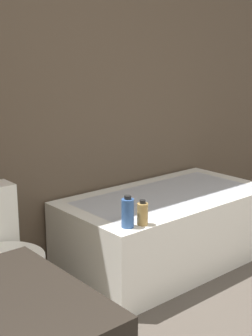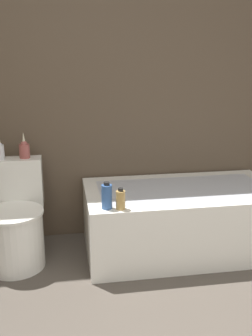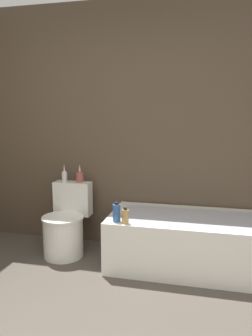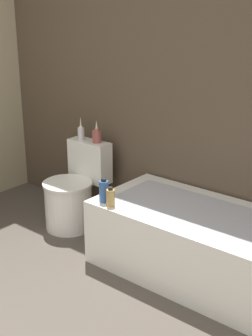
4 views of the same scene
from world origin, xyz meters
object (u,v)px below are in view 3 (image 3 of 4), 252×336
object	(u,v)px
bathtub	(185,241)
vase_silver	(80,176)
shampoo_bottle_tall	(117,213)
toilet	(66,227)
shampoo_bottle_short	(125,216)
vase_gold	(64,176)

from	to	relation	value
bathtub	vase_silver	size ratio (longest dim) A/B	7.41
shampoo_bottle_tall	toilet	bearing A→B (deg)	154.49
bathtub	shampoo_bottle_tall	size ratio (longest dim) A/B	8.04
bathtub	shampoo_bottle_short	size ratio (longest dim) A/B	10.08
bathtub	vase_silver	world-z (taller)	vase_silver
toilet	shampoo_bottle_tall	xyz separation A→B (m)	(0.63, -0.30, 0.29)
toilet	shampoo_bottle_tall	world-z (taller)	toilet
toilet	vase_silver	distance (m)	0.55
vase_silver	shampoo_bottle_short	size ratio (longest dim) A/B	1.36
vase_gold	shampoo_bottle_short	world-z (taller)	vase_gold
vase_silver	shampoo_bottle_short	xyz separation A→B (m)	(0.63, -0.54, -0.23)
shampoo_bottle_short	vase_gold	bearing A→B (deg)	146.84
shampoo_bottle_short	toilet	bearing A→B (deg)	155.54
toilet	shampoo_bottle_short	size ratio (longest dim) A/B	5.04
bathtub	vase_gold	world-z (taller)	vase_gold
bathtub	vase_silver	distance (m)	1.28
toilet	shampoo_bottle_short	world-z (taller)	toilet
bathtub	toilet	size ratio (longest dim) A/B	2.00
shampoo_bottle_tall	vase_silver	bearing A→B (deg)	136.47
toilet	vase_silver	xyz separation A→B (m)	(0.08, 0.22, 0.50)
vase_silver	shampoo_bottle_short	bearing A→B (deg)	-40.70
toilet	shampoo_bottle_tall	size ratio (longest dim) A/B	4.02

